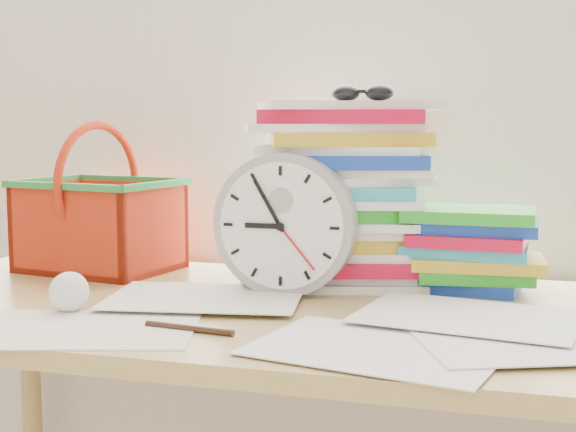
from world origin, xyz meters
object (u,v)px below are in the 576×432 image
(paper_stack, at_px, (338,193))
(book_stack, at_px, (470,249))
(clock, at_px, (285,224))
(basket, at_px, (99,198))
(desk, at_px, (255,346))

(paper_stack, distance_m, book_stack, 0.27)
(clock, distance_m, basket, 0.46)
(paper_stack, bearing_deg, desk, -112.14)
(desk, distance_m, paper_stack, 0.35)
(paper_stack, bearing_deg, book_stack, -2.26)
(paper_stack, relative_size, basket, 1.14)
(paper_stack, bearing_deg, basket, -177.99)
(desk, xyz_separation_m, book_stack, (0.34, 0.22, 0.15))
(basket, bearing_deg, paper_stack, 11.96)
(paper_stack, xyz_separation_m, clock, (-0.06, -0.15, -0.04))
(book_stack, bearing_deg, desk, -147.77)
(basket, bearing_deg, desk, -17.12)
(paper_stack, distance_m, clock, 0.17)
(desk, distance_m, clock, 0.22)
(desk, xyz_separation_m, basket, (-0.41, 0.21, 0.23))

